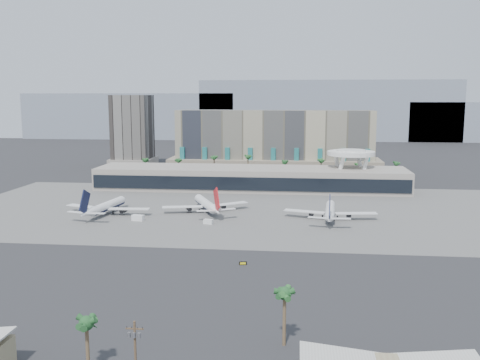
# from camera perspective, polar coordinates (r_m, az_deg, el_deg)

# --- Properties ---
(ground) EXTENTS (900.00, 900.00, 0.00)m
(ground) POSITION_cam_1_polar(r_m,az_deg,el_deg) (190.19, -1.83, -6.59)
(ground) COLOR #232326
(ground) RESTS_ON ground
(apron_pad) EXTENTS (260.00, 130.00, 0.06)m
(apron_pad) POSITION_cam_1_polar(r_m,az_deg,el_deg) (243.23, -0.02, -3.15)
(apron_pad) COLOR #5B5B59
(apron_pad) RESTS_ON ground
(mountain_ridge) EXTENTS (680.00, 60.00, 70.00)m
(mountain_ridge) POSITION_cam_1_polar(r_m,az_deg,el_deg) (651.85, 6.43, 6.97)
(mountain_ridge) COLOR gray
(mountain_ridge) RESTS_ON ground
(hotel) EXTENTS (140.00, 30.00, 42.00)m
(hotel) POSITION_cam_1_polar(r_m,az_deg,el_deg) (357.88, 3.65, 3.41)
(hotel) COLOR tan
(hotel) RESTS_ON ground
(office_tower) EXTENTS (30.00, 30.00, 52.00)m
(office_tower) POSITION_cam_1_polar(r_m,az_deg,el_deg) (401.14, -11.38, 4.72)
(office_tower) COLOR black
(office_tower) RESTS_ON ground
(terminal) EXTENTS (170.00, 32.50, 14.50)m
(terminal) POSITION_cam_1_polar(r_m,az_deg,el_deg) (295.80, 1.13, 0.27)
(terminal) COLOR #AFA699
(terminal) RESTS_ON ground
(saucer_structure) EXTENTS (26.00, 26.00, 21.89)m
(saucer_structure) POSITION_cam_1_polar(r_m,az_deg,el_deg) (300.67, 11.75, 2.52)
(saucer_structure) COLOR white
(saucer_structure) RESTS_ON ground
(palm_row) EXTENTS (157.80, 2.80, 13.10)m
(palm_row) POSITION_cam_1_polar(r_m,az_deg,el_deg) (329.51, 2.89, 1.84)
(palm_row) COLOR brown
(palm_row) RESTS_ON ground
(utility_pole) EXTENTS (3.20, 0.85, 12.00)m
(utility_pole) POSITION_cam_1_polar(r_m,az_deg,el_deg) (99.79, -11.14, -17.14)
(utility_pole) COLOR #4C3826
(utility_pole) RESTS_ON ground
(airliner_left) EXTENTS (38.97, 40.37, 13.98)m
(airliner_left) POSITION_cam_1_polar(r_m,az_deg,el_deg) (239.39, -14.14, -2.77)
(airliner_left) COLOR white
(airliner_left) RESTS_ON ground
(airliner_centre) EXTENTS (36.86, 37.95, 14.02)m
(airliner_centre) POSITION_cam_1_polar(r_m,az_deg,el_deg) (237.46, -3.58, -2.60)
(airliner_centre) COLOR white
(airliner_centre) RESTS_ON ground
(airliner_right) EXTENTS (38.94, 40.19, 13.87)m
(airliner_right) POSITION_cam_1_polar(r_m,az_deg,el_deg) (226.02, 9.58, -3.31)
(airliner_right) COLOR white
(airliner_right) RESTS_ON ground
(service_vehicle_a) EXTENTS (5.26, 3.20, 2.41)m
(service_vehicle_a) POSITION_cam_1_polar(r_m,az_deg,el_deg) (225.17, -10.83, -3.99)
(service_vehicle_a) COLOR white
(service_vehicle_a) RESTS_ON ground
(service_vehicle_b) EXTENTS (4.07, 2.87, 1.90)m
(service_vehicle_b) POSITION_cam_1_polar(r_m,az_deg,el_deg) (215.97, -3.39, -4.46)
(service_vehicle_b) COLOR silver
(service_vehicle_b) RESTS_ON ground
(taxiway_sign) EXTENTS (2.39, 0.76, 1.08)m
(taxiway_sign) POSITION_cam_1_polar(r_m,az_deg,el_deg) (164.52, 0.32, -8.87)
(taxiway_sign) COLOR black
(taxiway_sign) RESTS_ON ground
(near_palm_a) EXTENTS (6.00, 6.00, 10.85)m
(near_palm_a) POSITION_cam_1_polar(r_m,az_deg,el_deg) (106.05, -16.04, -15.17)
(near_palm_a) COLOR brown
(near_palm_a) RESTS_ON ground
(near_palm_b) EXTENTS (6.00, 6.00, 12.58)m
(near_palm_b) POSITION_cam_1_polar(r_m,az_deg,el_deg) (111.61, 4.77, -12.66)
(near_palm_b) COLOR brown
(near_palm_b) RESTS_ON ground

